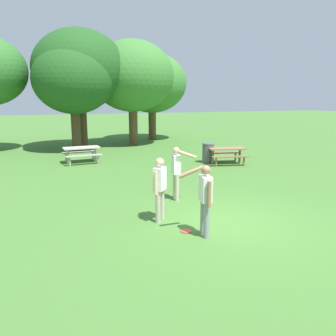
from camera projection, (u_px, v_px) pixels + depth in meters
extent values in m
plane|color=#447530|center=(229.00, 222.00, 8.62)|extent=(120.00, 120.00, 0.00)
cylinder|color=#B7AD93|center=(175.00, 186.00, 10.60)|extent=(0.13, 0.13, 0.82)
cylinder|color=#B7AD93|center=(177.00, 188.00, 10.36)|extent=(0.13, 0.13, 0.82)
cube|color=white|center=(176.00, 164.00, 10.34)|extent=(0.28, 0.41, 0.58)
sphere|color=tan|center=(176.00, 151.00, 10.25)|extent=(0.21, 0.21, 0.21)
cylinder|color=tan|center=(174.00, 164.00, 10.60)|extent=(0.09, 0.09, 0.58)
cylinder|color=tan|center=(187.00, 154.00, 10.07)|extent=(0.58, 0.18, 0.28)
cylinder|color=gray|center=(207.00, 221.00, 7.59)|extent=(0.13, 0.13, 0.82)
cylinder|color=gray|center=(203.00, 217.00, 7.84)|extent=(0.13, 0.13, 0.82)
cube|color=white|center=(206.00, 189.00, 7.57)|extent=(0.28, 0.41, 0.58)
sphere|color=#9E7051|center=(206.00, 170.00, 7.48)|extent=(0.21, 0.21, 0.21)
cylinder|color=#9E7051|center=(209.00, 194.00, 7.33)|extent=(0.09, 0.09, 0.58)
cylinder|color=#9E7051|center=(191.00, 172.00, 7.70)|extent=(0.58, 0.18, 0.28)
cylinder|color=#B7AD93|center=(162.00, 204.00, 8.76)|extent=(0.13, 0.13, 0.82)
cylinder|color=#B7AD93|center=(158.00, 207.00, 8.53)|extent=(0.13, 0.13, 0.82)
cube|color=white|center=(160.00, 179.00, 8.50)|extent=(0.42, 0.43, 0.58)
sphere|color=beige|center=(160.00, 162.00, 8.42)|extent=(0.21, 0.21, 0.21)
cylinder|color=beige|center=(164.00, 178.00, 8.75)|extent=(0.09, 0.09, 0.58)
cylinder|color=beige|center=(156.00, 183.00, 8.28)|extent=(0.09, 0.09, 0.58)
cylinder|color=#E04733|center=(186.00, 231.00, 8.02)|extent=(0.26, 0.26, 0.03)
cube|color=olive|center=(227.00, 148.00, 16.08)|extent=(1.83, 1.12, 0.06)
cube|color=olive|center=(230.00, 157.00, 15.58)|extent=(1.72, 0.63, 0.05)
cube|color=olive|center=(223.00, 153.00, 16.71)|extent=(1.72, 0.63, 0.05)
cylinder|color=olive|center=(213.00, 157.00, 16.07)|extent=(0.11, 0.11, 0.71)
cylinder|color=olive|center=(216.00, 162.00, 15.54)|extent=(0.09, 0.09, 0.41)
cylinder|color=olive|center=(209.00, 158.00, 16.66)|extent=(0.09, 0.09, 0.41)
cylinder|color=olive|center=(240.00, 156.00, 16.25)|extent=(0.11, 0.11, 0.71)
cylinder|color=olive|center=(244.00, 161.00, 15.72)|extent=(0.09, 0.09, 0.41)
cylinder|color=olive|center=(235.00, 157.00, 16.85)|extent=(0.09, 0.09, 0.41)
cube|color=#B2ADA3|center=(81.00, 148.00, 16.33)|extent=(1.74, 0.87, 0.06)
cube|color=#A49F96|center=(84.00, 156.00, 15.88)|extent=(1.71, 0.37, 0.05)
cube|color=#A49F96|center=(79.00, 152.00, 16.91)|extent=(1.71, 0.37, 0.05)
cylinder|color=#A49F96|center=(68.00, 157.00, 16.14)|extent=(0.11, 0.11, 0.71)
cylinder|color=#A49F96|center=(70.00, 162.00, 15.65)|extent=(0.09, 0.09, 0.41)
cylinder|color=#A49F96|center=(66.00, 158.00, 16.68)|extent=(0.09, 0.09, 0.41)
cylinder|color=#A49F96|center=(95.00, 155.00, 16.68)|extent=(0.11, 0.11, 0.71)
cylinder|color=#A49F96|center=(98.00, 159.00, 16.20)|extent=(0.09, 0.09, 0.41)
cylinder|color=#A49F96|center=(93.00, 156.00, 17.23)|extent=(0.09, 0.09, 0.41)
cylinder|color=#515156|center=(208.00, 154.00, 16.41)|extent=(0.56, 0.56, 0.90)
cylinder|color=slate|center=(208.00, 144.00, 16.31)|extent=(0.59, 0.59, 0.06)
cylinder|color=#4C3823|center=(76.00, 127.00, 19.94)|extent=(0.54, 0.54, 2.85)
ellipsoid|color=#21511E|center=(73.00, 79.00, 19.39)|extent=(4.61, 4.61, 3.92)
cylinder|color=#4C3823|center=(82.00, 122.00, 20.91)|extent=(0.58, 0.58, 3.25)
ellipsoid|color=#21511E|center=(79.00, 69.00, 20.27)|extent=(5.53, 5.53, 4.70)
cylinder|color=brown|center=(133.00, 122.00, 22.54)|extent=(0.57, 0.57, 2.98)
ellipsoid|color=#3D7A33|center=(132.00, 76.00, 21.94)|extent=(5.37, 5.37, 4.57)
cylinder|color=brown|center=(152.00, 121.00, 25.50)|extent=(0.56, 0.56, 2.75)
ellipsoid|color=#3D7A33|center=(152.00, 83.00, 24.94)|extent=(5.09, 5.09, 4.33)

